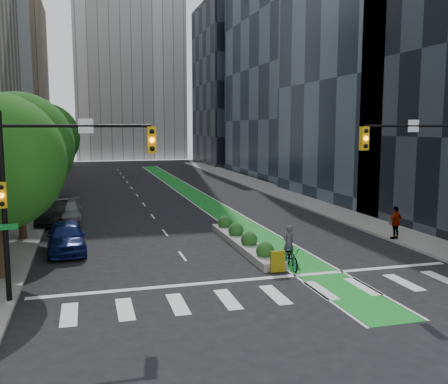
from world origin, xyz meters
TOP-DOWN VIEW (x-y plane):
  - ground at (0.00, 0.00)m, footprint 160.00×160.00m
  - sidewalk_left at (-11.80, 25.00)m, footprint 3.60×90.00m
  - sidewalk_right at (11.80, 25.00)m, footprint 3.60×90.00m
  - bike_lane_paint at (3.00, 30.00)m, footprint 2.20×70.00m
  - building_glass_far at (21.00, 45.00)m, footprint 14.00×24.00m
  - building_dark_end at (20.00, 68.00)m, footprint 14.00×18.00m
  - tree_mid at (-11.00, 12.00)m, footprint 6.40×6.40m
  - tree_midfar at (-11.00, 22.00)m, footprint 5.60×5.60m
  - tree_far at (-11.00, 32.00)m, footprint 6.60×6.60m
  - signal_left at (-8.70, 0.46)m, footprint 6.14×0.51m
  - signal_right at (8.67, 0.47)m, footprint 5.82×0.51m
  - median_planter at (1.20, 7.04)m, footprint 1.20×10.26m
  - bicycle at (2.13, 2.35)m, footprint 0.96×2.12m
  - cyclist at (2.57, 3.78)m, footprint 0.75×0.60m
  - parked_car_left_near at (-8.41, 8.51)m, footprint 2.25×5.03m
  - parked_car_left_mid at (-9.50, 16.95)m, footprint 2.32×5.14m
  - parked_car_left_far at (-8.69, 17.32)m, footprint 2.12×5.20m
  - pedestrian_far at (10.30, 5.96)m, footprint 1.24×0.85m

SIDE VIEW (x-z plane):
  - ground at x=0.00m, z-range 0.00..0.00m
  - bike_lane_paint at x=3.00m, z-range 0.00..0.01m
  - sidewalk_left at x=-11.80m, z-range 0.00..0.15m
  - sidewalk_right at x=11.80m, z-range 0.00..0.15m
  - median_planter at x=1.20m, z-range -0.18..0.92m
  - bicycle at x=2.13m, z-range 0.00..1.08m
  - parked_car_left_far at x=-8.69m, z-range 0.00..1.51m
  - parked_car_left_mid at x=-9.50m, z-range 0.00..1.63m
  - parked_car_left_near at x=-8.41m, z-range 0.00..1.68m
  - cyclist at x=2.57m, z-range 0.00..1.81m
  - pedestrian_far at x=10.30m, z-range 0.15..2.11m
  - signal_left at x=-8.70m, z-range 1.18..8.38m
  - signal_right at x=8.67m, z-range 1.20..8.40m
  - tree_midfar at x=-11.00m, z-range 1.07..8.83m
  - tree_mid at x=-11.00m, z-range 1.18..9.96m
  - tree_far at x=-11.00m, z-range 1.19..10.20m
  - building_dark_end at x=20.00m, z-range 0.00..28.00m
  - building_glass_far at x=21.00m, z-range 0.00..42.00m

